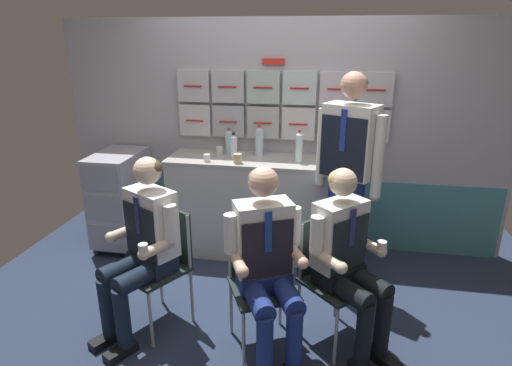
{
  "coord_description": "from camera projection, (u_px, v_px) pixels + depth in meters",
  "views": [
    {
      "loc": [
        0.48,
        -2.58,
        1.99
      ],
      "look_at": [
        -0.01,
        0.17,
        1.02
      ],
      "focal_mm": 29.93,
      "sensor_mm": 36.0,
      "label": 1
    }
  ],
  "objects": [
    {
      "name": "galley_counter",
      "position": [
        254.0,
        206.0,
        4.02
      ],
      "size": [
        1.58,
        0.53,
        0.94
      ],
      "color": "beige",
      "rests_on": "ground"
    },
    {
      "name": "ground",
      "position": [
        254.0,
        324.0,
        3.14
      ],
      "size": [
        4.8,
        4.8,
        0.04
      ],
      "primitive_type": "cube",
      "color": "#253047"
    },
    {
      "name": "paper_cup_blue",
      "position": [
        207.0,
        158.0,
        3.76
      ],
      "size": [
        0.06,
        0.06,
        0.07
      ],
      "color": "white",
      "rests_on": "galley_counter"
    },
    {
      "name": "service_trolley",
      "position": [
        120.0,
        197.0,
        4.15
      ],
      "size": [
        0.4,
        0.65,
        0.94
      ],
      "color": "black",
      "rests_on": "ground"
    },
    {
      "name": "folding_chair_right",
      "position": [
        260.0,
        270.0,
        2.82
      ],
      "size": [
        0.53,
        0.53,
        0.85
      ],
      "color": "#A8AAAF",
      "rests_on": "ground"
    },
    {
      "name": "water_bottle_short",
      "position": [
        259.0,
        141.0,
        3.92
      ],
      "size": [
        0.08,
        0.08,
        0.29
      ],
      "color": "silver",
      "rests_on": "galley_counter"
    },
    {
      "name": "coffee_cup_white",
      "position": [
        238.0,
        158.0,
        3.71
      ],
      "size": [
        0.07,
        0.07,
        0.09
      ],
      "color": "tan",
      "rests_on": "galley_counter"
    },
    {
      "name": "folding_chair_near_trolley",
      "position": [
        329.0,
        266.0,
        2.87
      ],
      "size": [
        0.57,
        0.57,
        0.85
      ],
      "color": "#A8AAAF",
      "rests_on": "ground"
    },
    {
      "name": "water_bottle_tall",
      "position": [
        299.0,
        147.0,
        3.71
      ],
      "size": [
        0.06,
        0.06,
        0.29
      ],
      "color": "silver",
      "rests_on": "galley_counter"
    },
    {
      "name": "sparkling_bottle_green",
      "position": [
        234.0,
        146.0,
        3.84
      ],
      "size": [
        0.06,
        0.06,
        0.24
      ],
      "color": "silver",
      "rests_on": "galley_counter"
    },
    {
      "name": "coffee_cup_spare",
      "position": [
        219.0,
        150.0,
        3.98
      ],
      "size": [
        0.06,
        0.06,
        0.08
      ],
      "color": "silver",
      "rests_on": "galley_counter"
    },
    {
      "name": "crew_member_right",
      "position": [
        267.0,
        259.0,
        2.61
      ],
      "size": [
        0.57,
        0.67,
        1.26
      ],
      "color": "black",
      "rests_on": "ground"
    },
    {
      "name": "crew_member_near_trolley",
      "position": [
        348.0,
        256.0,
        2.7
      ],
      "size": [
        0.62,
        0.62,
        1.23
      ],
      "color": "black",
      "rests_on": "ground"
    },
    {
      "name": "paper_cup_tan",
      "position": [
        324.0,
        157.0,
        3.79
      ],
      "size": [
        0.07,
        0.07,
        0.07
      ],
      "color": "tan",
      "rests_on": "galley_counter"
    },
    {
      "name": "crew_member_standing",
      "position": [
        348.0,
        164.0,
        3.27
      ],
      "size": [
        0.5,
        0.39,
        1.75
      ],
      "color": "black",
      "rests_on": "ground"
    },
    {
      "name": "crew_member_left",
      "position": [
        143.0,
        241.0,
        2.85
      ],
      "size": [
        0.58,
        0.67,
        1.26
      ],
      "color": "black",
      "rests_on": "ground"
    },
    {
      "name": "folding_chair_left",
      "position": [
        164.0,
        254.0,
        3.02
      ],
      "size": [
        0.55,
        0.55,
        0.85
      ],
      "color": "#A8AAAF",
      "rests_on": "ground"
    },
    {
      "name": "water_bottle_blue_cap",
      "position": [
        229.0,
        141.0,
        4.01
      ],
      "size": [
        0.07,
        0.07,
        0.24
      ],
      "color": "silver",
      "rests_on": "galley_counter"
    },
    {
      "name": "galley_bulkhead",
      "position": [
        280.0,
        138.0,
        4.06
      ],
      "size": [
        4.2,
        0.14,
        2.15
      ],
      "color": "#B3B0BA",
      "rests_on": "ground"
    }
  ]
}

